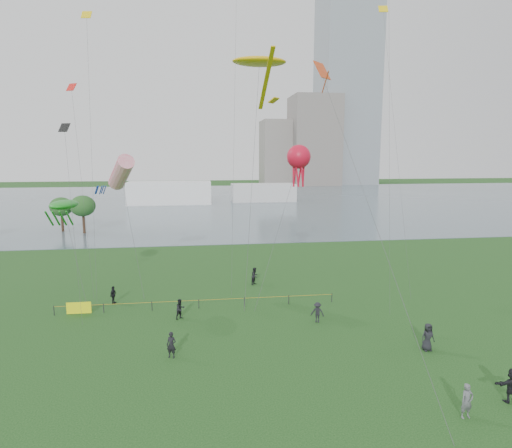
{
  "coord_description": "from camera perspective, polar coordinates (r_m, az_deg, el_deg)",
  "views": [
    {
      "loc": [
        -4.36,
        -22.17,
        13.31
      ],
      "look_at": [
        0.0,
        10.0,
        8.0
      ],
      "focal_mm": 30.0,
      "sensor_mm": 36.0,
      "label": 1
    }
  ],
  "objects": [
    {
      "name": "spectator_d",
      "position": [
        32.43,
        21.93,
        -13.8
      ],
      "size": [
        0.98,
        0.68,
        1.92
      ],
      "primitive_type": "imported",
      "rotation": [
        0.0,
        0.0,
        0.08
      ],
      "color": "black",
      "rests_on": "ground_plane"
    },
    {
      "name": "small_kites",
      "position": [
        42.59,
        -1.07,
        23.27
      ],
      "size": [
        40.17,
        12.62,
        15.52
      ],
      "color": "yellow"
    },
    {
      "name": "spectator_f",
      "position": [
        29.82,
        -11.22,
        -15.54
      ],
      "size": [
        0.74,
        0.6,
        1.75
      ],
      "primitive_type": "imported",
      "rotation": [
        0.0,
        0.0,
        -0.32
      ],
      "color": "black",
      "rests_on": "ground_plane"
    },
    {
      "name": "spectator_g",
      "position": [
        44.36,
        -0.16,
        -6.96
      ],
      "size": [
        1.08,
        1.11,
        1.8
      ],
      "primitive_type": "imported",
      "rotation": [
        0.0,
        0.0,
        0.9
      ],
      "color": "black",
      "rests_on": "ground_plane"
    },
    {
      "name": "pavilion_left",
      "position": [
        117.87,
        -11.43,
        4.09
      ],
      "size": [
        22.0,
        8.0,
        6.0
      ],
      "primitive_type": "cube",
      "color": "white",
      "rests_on": "ground_plane"
    },
    {
      "name": "kite_windsock",
      "position": [
        44.08,
        -17.56,
        6.56
      ],
      "size": [
        4.7,
        6.82,
        13.38
      ],
      "rotation": [
        0.0,
        0.0,
        -0.14
      ],
      "color": "#3F3F42"
    },
    {
      "name": "spectator_b",
      "position": [
        35.2,
        8.19,
        -11.58
      ],
      "size": [
        1.23,
        1.01,
        1.66
      ],
      "primitive_type": "imported",
      "rotation": [
        0.0,
        0.0,
        -0.44
      ],
      "color": "black",
      "rests_on": "ground_plane"
    },
    {
      "name": "spectator_e",
      "position": [
        28.31,
        30.96,
        -17.99
      ],
      "size": [
        1.77,
        0.57,
        1.91
      ],
      "primitive_type": "imported",
      "rotation": [
        0.0,
        0.0,
        3.14
      ],
      "color": "black",
      "rests_on": "ground_plane"
    },
    {
      "name": "building_low",
      "position": [
        193.61,
        3.16,
        9.48
      ],
      "size": [
        16.0,
        18.0,
        28.0
      ],
      "primitive_type": "cube",
      "color": "slate",
      "rests_on": "ground_plane"
    },
    {
      "name": "spectator_c",
      "position": [
        41.03,
        -18.5,
        -8.96
      ],
      "size": [
        0.67,
        1.01,
        1.6
      ],
      "primitive_type": "imported",
      "rotation": [
        0.0,
        0.0,
        1.25
      ],
      "color": "black",
      "rests_on": "ground_plane"
    },
    {
      "name": "spectator_a",
      "position": [
        36.05,
        -10.06,
        -11.1
      ],
      "size": [
        1.03,
        0.99,
        1.68
      ],
      "primitive_type": "imported",
      "rotation": [
        0.0,
        0.0,
        0.63
      ],
      "color": "black",
      "rests_on": "ground_plane"
    },
    {
      "name": "tower",
      "position": [
        206.75,
        12.13,
        22.15
      ],
      "size": [
        24.0,
        24.0,
        120.0
      ],
      "primitive_type": "cube",
      "color": "gray",
      "rests_on": "ground_plane"
    },
    {
      "name": "kite_octopus",
      "position": [
        42.13,
        5.71,
        8.82
      ],
      "size": [
        6.34,
        7.49,
        14.23
      ],
      "rotation": [
        0.0,
        0.0,
        0.32
      ],
      "color": "#3F3F42"
    },
    {
      "name": "building_mid",
      "position": [
        191.01,
        7.72,
        10.92
      ],
      "size": [
        20.0,
        20.0,
        38.0
      ],
      "primitive_type": "cube",
      "color": "slate",
      "rests_on": "ground_plane"
    },
    {
      "name": "kite_delta",
      "position": [
        33.22,
        9.44,
        17.87
      ],
      "size": [
        2.9,
        16.8,
        20.15
      ],
      "rotation": [
        0.0,
        0.0,
        0.43
      ],
      "color": "#3F3F42"
    },
    {
      "name": "kite_creature",
      "position": [
        41.56,
        -24.24,
        2.32
      ],
      "size": [
        3.29,
        4.75,
        9.29
      ],
      "rotation": [
        0.0,
        0.0,
        0.13
      ],
      "color": "#3F3F42"
    },
    {
      "name": "kite_flyer",
      "position": [
        25.84,
        26.31,
        -20.4
      ],
      "size": [
        0.71,
        0.5,
        1.83
      ],
      "primitive_type": "imported",
      "rotation": [
        0.0,
        0.0,
        0.1
      ],
      "color": "#57595E",
      "rests_on": "ground_plane"
    },
    {
      "name": "pavilion_right",
      "position": [
        122.04,
        0.97,
        4.21
      ],
      "size": [
        18.0,
        7.0,
        5.0
      ],
      "primitive_type": "cube",
      "color": "silver",
      "rests_on": "ground_plane"
    },
    {
      "name": "fence",
      "position": [
        38.68,
        -16.89,
        -10.38
      ],
      "size": [
        24.07,
        0.07,
        1.05
      ],
      "color": "black",
      "rests_on": "ground_plane"
    },
    {
      "name": "kite_stingray",
      "position": [
        43.17,
        0.46,
        20.77
      ],
      "size": [
        5.18,
        10.09,
        22.38
      ],
      "rotation": [
        0.0,
        0.0,
        0.15
      ],
      "color": "#3F3F42"
    },
    {
      "name": "ground_plane",
      "position": [
        26.22,
        3.15,
        -21.23
      ],
      "size": [
        400.0,
        400.0,
        0.0
      ],
      "primitive_type": "plane",
      "color": "#133812"
    },
    {
      "name": "lake",
      "position": [
        122.97,
        -5.64,
        3.04
      ],
      "size": [
        400.0,
        120.0,
        0.08
      ],
      "primitive_type": "cube",
      "color": "slate",
      "rests_on": "ground_plane"
    }
  ]
}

